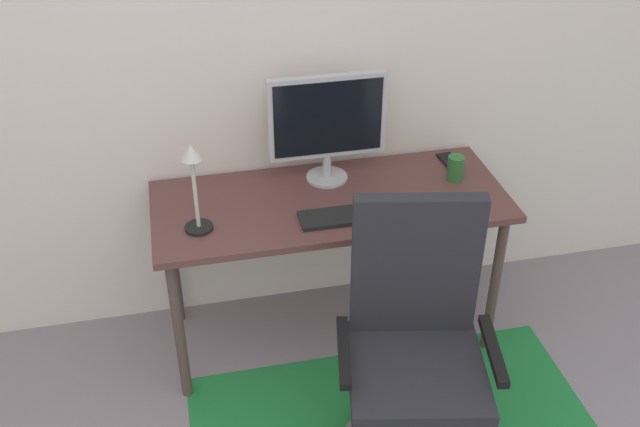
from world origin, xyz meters
TOP-DOWN VIEW (x-y plane):
  - wall_back at (0.00, 2.20)m, footprint 6.00×0.10m
  - desk at (0.45, 1.82)m, footprint 1.48×0.61m
  - monitor at (0.47, 1.99)m, footprint 0.50×0.18m
  - keyboard at (0.50, 1.67)m, footprint 0.43×0.13m
  - computer_mouse at (0.79, 1.67)m, footprint 0.06×0.10m
  - coffee_cup at (1.01, 1.87)m, footprint 0.07×0.07m
  - cell_phone at (1.04, 2.01)m, footprint 0.08×0.14m
  - desk_lamp at (-0.11, 1.72)m, footprint 0.11×0.11m
  - office_chair at (0.59, 1.09)m, footprint 0.61×0.56m

SIDE VIEW (x-z plane):
  - office_chair at x=0.59m, z-range -0.10..0.98m
  - desk at x=0.45m, z-range 0.29..1.04m
  - cell_phone at x=1.04m, z-range 0.74..0.75m
  - keyboard at x=0.50m, z-range 0.74..0.76m
  - computer_mouse at x=0.79m, z-range 0.74..0.78m
  - coffee_cup at x=1.01m, z-range 0.74..0.85m
  - desk_lamp at x=-0.11m, z-range 0.79..1.16m
  - monitor at x=0.47m, z-range 0.78..1.26m
  - wall_back at x=0.00m, z-range 0.00..2.60m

